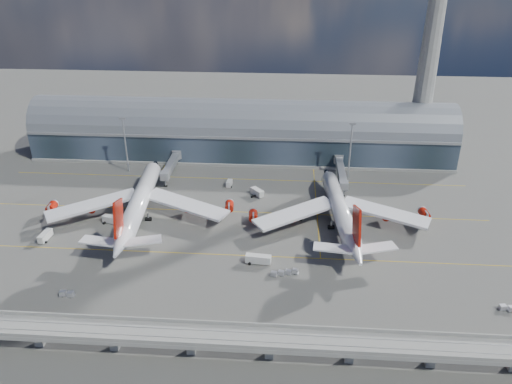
# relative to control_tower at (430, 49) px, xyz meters

# --- Properties ---
(ground) EXTENTS (500.00, 500.00, 0.00)m
(ground) POSITION_rel_control_tower_xyz_m (-85.00, -83.00, -51.64)
(ground) COLOR #474744
(ground) RESTS_ON ground
(taxi_lines) EXTENTS (200.00, 80.12, 0.01)m
(taxi_lines) POSITION_rel_control_tower_xyz_m (-85.00, -60.89, -51.63)
(taxi_lines) COLOR gold
(taxi_lines) RESTS_ON ground
(terminal) EXTENTS (200.00, 30.00, 28.00)m
(terminal) POSITION_rel_control_tower_xyz_m (-85.00, -5.01, -40.30)
(terminal) COLOR #1F2B33
(terminal) RESTS_ON ground
(control_tower) EXTENTS (19.00, 19.00, 103.00)m
(control_tower) POSITION_rel_control_tower_xyz_m (0.00, 0.00, 0.00)
(control_tower) COLOR gray
(control_tower) RESTS_ON ground
(guideway) EXTENTS (220.00, 8.50, 7.20)m
(guideway) POSITION_rel_control_tower_xyz_m (-85.00, -138.00, -46.34)
(guideway) COLOR gray
(guideway) RESTS_ON ground
(floodlight_mast_left) EXTENTS (3.00, 0.70, 25.70)m
(floodlight_mast_left) POSITION_rel_control_tower_xyz_m (-135.00, -28.00, -38.00)
(floodlight_mast_left) COLOR gray
(floodlight_mast_left) RESTS_ON ground
(floodlight_mast_right) EXTENTS (3.00, 0.70, 25.70)m
(floodlight_mast_right) POSITION_rel_control_tower_xyz_m (-35.00, -28.00, -38.00)
(floodlight_mast_right) COLOR gray
(floodlight_mast_right) RESTS_ON ground
(airliner_left) EXTENTS (71.49, 75.14, 22.88)m
(airliner_left) POSITION_rel_control_tower_xyz_m (-117.49, -70.50, -45.10)
(airliner_left) COLOR white
(airliner_left) RESTS_ON ground
(airliner_right) EXTENTS (67.55, 70.63, 22.39)m
(airliner_right) POSITION_rel_control_tower_xyz_m (-42.13, -70.50, -45.83)
(airliner_right) COLOR white
(airliner_right) RESTS_ON ground
(jet_bridge_left) EXTENTS (4.40, 28.00, 7.25)m
(jet_bridge_left) POSITION_rel_control_tower_xyz_m (-114.19, -29.88, -46.46)
(jet_bridge_left) COLOR gray
(jet_bridge_left) RESTS_ON ground
(jet_bridge_right) EXTENTS (4.40, 32.00, 7.25)m
(jet_bridge_right) POSITION_rel_control_tower_xyz_m (-38.80, -31.82, -46.46)
(jet_bridge_right) COLOR gray
(jet_bridge_right) RESTS_ON ground
(service_truck_0) EXTENTS (2.89, 6.97, 2.82)m
(service_truck_0) POSITION_rel_control_tower_xyz_m (-146.69, -88.03, -50.18)
(service_truck_0) COLOR beige
(service_truck_0) RESTS_ON ground
(service_truck_1) EXTENTS (5.44, 3.58, 2.90)m
(service_truck_1) POSITION_rel_control_tower_xyz_m (-128.02, -74.71, -50.17)
(service_truck_1) COLOR beige
(service_truck_1) RESTS_ON ground
(service_truck_2) EXTENTS (8.52, 3.14, 3.03)m
(service_truck_2) POSITION_rel_control_tower_xyz_m (-70.56, -97.12, -50.06)
(service_truck_2) COLOR beige
(service_truck_2) RESTS_ON ground
(service_truck_3) EXTENTS (6.13, 6.73, 3.19)m
(service_truck_3) POSITION_rel_control_tower_xyz_m (-58.35, -66.04, -50.00)
(service_truck_3) COLOR beige
(service_truck_3) RESTS_ON ground
(service_truck_4) EXTENTS (2.56, 4.60, 2.57)m
(service_truck_4) POSITION_rel_control_tower_xyz_m (-86.89, -40.49, -50.34)
(service_truck_4) COLOR beige
(service_truck_4) RESTS_ON ground
(service_truck_5) EXTENTS (5.92, 6.26, 3.02)m
(service_truck_5) POSITION_rel_control_tower_xyz_m (-74.25, -48.61, -50.09)
(service_truck_5) COLOR beige
(service_truck_5) RESTS_ON ground
(cargo_train_0) EXTENTS (4.87, 1.97, 1.61)m
(cargo_train_0) POSITION_rel_control_tower_xyz_m (-126.27, -118.22, -50.80)
(cargo_train_0) COLOR gray
(cargo_train_0) RESTS_ON ground
(cargo_train_1) EXTENTS (9.26, 3.79, 1.53)m
(cargo_train_1) POSITION_rel_control_tower_xyz_m (-61.80, -102.91, -50.84)
(cargo_train_1) COLOR gray
(cargo_train_1) RESTS_ON ground
(cargo_train_2) EXTENTS (7.05, 2.51, 1.54)m
(cargo_train_2) POSITION_rel_control_tower_xyz_m (3.24, -115.62, -50.83)
(cargo_train_2) COLOR gray
(cargo_train_2) RESTS_ON ground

